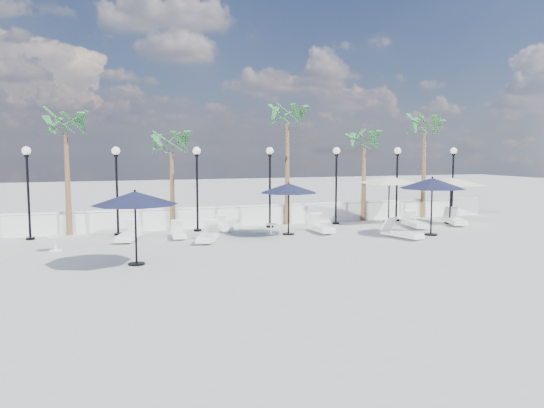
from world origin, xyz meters
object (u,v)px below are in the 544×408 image
object	(u,v)px
parasol_navy_right	(432,184)
parasol_cream_sq_a	(389,177)
lounger_3	(208,236)
parasol_navy_left	(135,199)
lounger_7	(455,220)
lounger_1	(129,235)
parasol_cream_sq_b	(451,178)
lounger_6	(402,233)
lounger_2	(224,227)
lounger_4	(321,227)
lounger_5	(415,223)
lounger_0	(178,233)
parasol_navy_mid	(289,188)

from	to	relation	value
parasol_navy_right	parasol_cream_sq_a	xyz separation A→B (m)	(0.51, 4.23, 0.10)
lounger_3	parasol_navy_left	distance (m)	5.03
lounger_7	parasol_navy_left	bearing A→B (deg)	-144.21
lounger_1	parasol_navy_left	world-z (taller)	parasol_navy_left
parasol_cream_sq_b	lounger_6	bearing A→B (deg)	-147.41
lounger_2	lounger_4	distance (m)	4.44
lounger_5	parasol_navy_left	world-z (taller)	parasol_navy_left
lounger_0	parasol_navy_mid	bearing A→B (deg)	-3.61
lounger_0	parasol_navy_left	distance (m)	5.59
lounger_2	parasol_navy_left	world-z (taller)	parasol_navy_left
lounger_5	parasol_cream_sq_a	xyz separation A→B (m)	(-0.09, 2.20, 2.10)
lounger_2	parasol_navy_right	bearing A→B (deg)	-29.16
lounger_2	parasol_navy_right	world-z (taller)	parasol_navy_right
lounger_0	parasol_cream_sq_b	xyz separation A→B (m)	(13.69, -0.08, 2.08)
lounger_1	lounger_7	xyz separation A→B (m)	(15.58, -0.56, 0.00)
parasol_navy_left	parasol_navy_right	world-z (taller)	parasol_navy_right
lounger_6	lounger_7	xyz separation A→B (m)	(4.73, 2.56, 0.01)
parasol_navy_mid	parasol_cream_sq_b	size ratio (longest dim) A/B	0.52
parasol_navy_mid	parasol_cream_sq_b	xyz separation A→B (m)	(8.97, 0.57, 0.26)
lounger_4	lounger_7	size ratio (longest dim) A/B	0.94
parasol_cream_sq_b	parasol_navy_mid	bearing A→B (deg)	-176.37
lounger_0	lounger_3	distance (m)	1.64
parasol_navy_mid	parasol_navy_right	world-z (taller)	parasol_navy_right
lounger_3	lounger_4	distance (m)	5.37
lounger_4	lounger_5	bearing A→B (deg)	-1.18
lounger_5	lounger_7	xyz separation A→B (m)	(2.46, 0.21, 0.01)
parasol_navy_mid	parasol_navy_right	distance (m)	6.21
parasol_cream_sq_a	lounger_0	bearing A→B (deg)	-172.96
parasol_navy_mid	lounger_0	bearing A→B (deg)	172.13
lounger_0	lounger_7	world-z (taller)	lounger_7
parasol_navy_right	parasol_cream_sq_a	world-z (taller)	parasol_navy_right
lounger_4	lounger_7	xyz separation A→B (m)	(7.27, -0.01, 0.01)
parasol_navy_right	parasol_cream_sq_b	xyz separation A→B (m)	(3.18, 2.79, 0.04)
lounger_0	parasol_navy_right	xyz separation A→B (m)	(10.51, -2.87, 2.03)
lounger_3	lounger_6	bearing A→B (deg)	9.51
parasol_navy_left	lounger_0	bearing A→B (deg)	65.77
lounger_4	parasol_cream_sq_a	distance (m)	5.53
lounger_7	parasol_navy_right	distance (m)	4.28
lounger_4	parasol_navy_mid	size ratio (longest dim) A/B	0.76
lounger_3	parasol_cream_sq_b	xyz separation A→B (m)	(12.72, 1.24, 2.04)
lounger_6	parasol_cream_sq_a	size ratio (longest dim) A/B	0.39
lounger_5	parasol_navy_right	distance (m)	2.92
parasol_cream_sq_a	lounger_1	bearing A→B (deg)	-173.77
lounger_1	lounger_4	xyz separation A→B (m)	(8.31, -0.55, -0.00)
lounger_6	parasol_navy_left	world-z (taller)	parasol_navy_left
lounger_1	parasol_navy_mid	size ratio (longest dim) A/B	0.81
lounger_1	lounger_2	xyz separation A→B (m)	(4.32, 1.39, -0.05)
parasol_navy_right	parasol_cream_sq_a	distance (m)	4.26
lounger_6	parasol_navy_mid	world-z (taller)	parasol_navy_mid
lounger_2	parasol_navy_left	size ratio (longest dim) A/B	0.59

